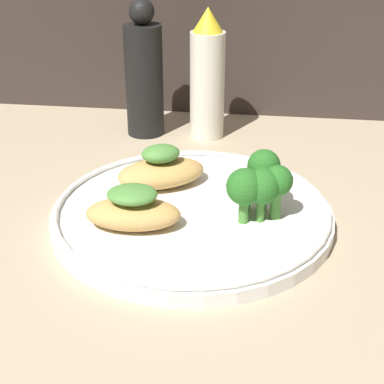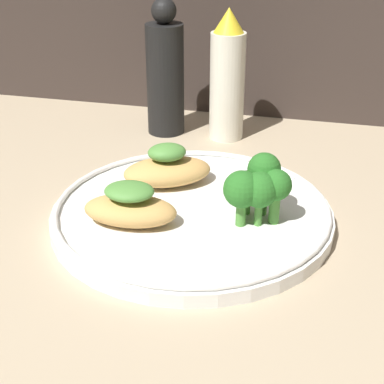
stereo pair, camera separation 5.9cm
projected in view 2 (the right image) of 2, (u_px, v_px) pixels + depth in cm
name	position (u px, v px, depth cm)	size (l,w,h in cm)	color
ground_plane	(192.00, 225.00, 61.13)	(180.00, 180.00, 1.00)	tan
plate	(192.00, 213.00, 60.45)	(28.81, 28.81, 2.00)	white
grilled_meat_front	(130.00, 207.00, 57.03)	(9.55, 5.59, 4.25)	tan
grilled_meat_middle	(167.00, 169.00, 64.83)	(11.24, 9.46, 4.66)	tan
broccoli_bunch	(257.00, 185.00, 56.40)	(6.43, 6.19, 6.61)	#4C8E38
sauce_bottle	(227.00, 78.00, 77.76)	(4.64, 4.64, 17.45)	silver
pepper_grinder	(165.00, 74.00, 79.64)	(5.11, 5.11, 18.30)	black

